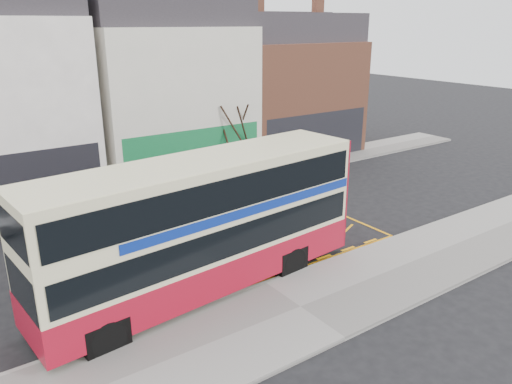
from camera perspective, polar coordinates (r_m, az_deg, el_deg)
ground at (r=18.03m, az=0.33°, el=-10.18°), size 120.00×120.00×0.00m
pavement at (r=16.43m, az=5.09°, el=-13.11°), size 40.00×4.00×0.15m
kerb at (r=17.72m, az=1.04°, el=-10.45°), size 40.00×0.15×0.15m
far_pavement at (r=26.97m, az=-13.30°, el=-0.42°), size 50.00×3.00×0.15m
road_markings at (r=19.20m, az=-2.46°, el=-8.26°), size 14.00×3.40×0.01m
terrace_green_shop at (r=30.78m, az=-10.75°, el=11.68°), size 9.00×8.01×11.30m
terrace_right at (r=35.49m, az=2.89°, el=12.09°), size 9.00×8.01×10.30m
double_decker_bus at (r=16.61m, az=-5.97°, el=-3.62°), size 11.77×3.75×4.62m
bus_stop_post at (r=14.56m, az=-18.46°, el=-10.16°), size 0.74×0.13×2.96m
car_grey at (r=23.86m, az=-16.88°, el=-1.87°), size 3.95×1.60×1.27m
car_white at (r=30.60m, az=5.40°, el=3.51°), size 4.86×2.22×1.38m
street_tree_right at (r=28.80m, az=-2.75°, el=8.94°), size 2.58×2.58×5.57m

